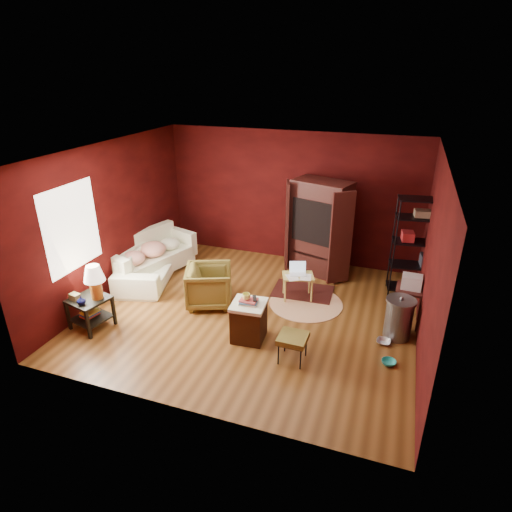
{
  "coord_description": "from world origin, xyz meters",
  "views": [
    {
      "loc": [
        2.21,
        -6.12,
        4.0
      ],
      "look_at": [
        0.0,
        0.2,
        1.0
      ],
      "focal_mm": 30.0,
      "sensor_mm": 36.0,
      "label": 1
    }
  ],
  "objects_px": {
    "sofa": "(150,255)",
    "wire_shelving": "(419,243)",
    "hamper": "(249,320)",
    "laptop_desk": "(298,277)",
    "tv_armoire": "(319,226)",
    "armchair": "(209,284)",
    "side_table": "(92,291)"
  },
  "relations": [
    {
      "from": "hamper",
      "to": "sofa",
      "type": "bearing_deg",
      "value": 151.23
    },
    {
      "from": "laptop_desk",
      "to": "tv_armoire",
      "type": "bearing_deg",
      "value": 65.39
    },
    {
      "from": "hamper",
      "to": "tv_armoire",
      "type": "relative_size",
      "value": 0.38
    },
    {
      "from": "hamper",
      "to": "tv_armoire",
      "type": "distance_m",
      "value": 2.87
    },
    {
      "from": "sofa",
      "to": "laptop_desk",
      "type": "xyz_separation_m",
      "value": [
        3.1,
        0.03,
        -0.02
      ]
    },
    {
      "from": "hamper",
      "to": "tv_armoire",
      "type": "bearing_deg",
      "value": 79.27
    },
    {
      "from": "side_table",
      "to": "hamper",
      "type": "xyz_separation_m",
      "value": [
        2.51,
        0.51,
        -0.34
      ]
    },
    {
      "from": "armchair",
      "to": "side_table",
      "type": "relative_size",
      "value": 0.72
    },
    {
      "from": "armchair",
      "to": "side_table",
      "type": "distance_m",
      "value": 1.97
    },
    {
      "from": "hamper",
      "to": "laptop_desk",
      "type": "xyz_separation_m",
      "value": [
        0.41,
        1.51,
        0.1
      ]
    },
    {
      "from": "tv_armoire",
      "to": "side_table",
      "type": "bearing_deg",
      "value": -115.28
    },
    {
      "from": "side_table",
      "to": "wire_shelving",
      "type": "height_order",
      "value": "wire_shelving"
    },
    {
      "from": "hamper",
      "to": "laptop_desk",
      "type": "distance_m",
      "value": 1.57
    },
    {
      "from": "laptop_desk",
      "to": "tv_armoire",
      "type": "distance_m",
      "value": 1.36
    },
    {
      "from": "armchair",
      "to": "side_table",
      "type": "height_order",
      "value": "side_table"
    },
    {
      "from": "sofa",
      "to": "hamper",
      "type": "height_order",
      "value": "sofa"
    },
    {
      "from": "laptop_desk",
      "to": "wire_shelving",
      "type": "height_order",
      "value": "wire_shelving"
    },
    {
      "from": "sofa",
      "to": "hamper",
      "type": "distance_m",
      "value": 3.07
    },
    {
      "from": "sofa",
      "to": "tv_armoire",
      "type": "distance_m",
      "value": 3.49
    },
    {
      "from": "armchair",
      "to": "tv_armoire",
      "type": "xyz_separation_m",
      "value": [
        1.56,
        1.95,
        0.61
      ]
    },
    {
      "from": "tv_armoire",
      "to": "wire_shelving",
      "type": "height_order",
      "value": "tv_armoire"
    },
    {
      "from": "armchair",
      "to": "side_table",
      "type": "xyz_separation_m",
      "value": [
        -1.46,
        -1.29,
        0.27
      ]
    },
    {
      "from": "armchair",
      "to": "wire_shelving",
      "type": "distance_m",
      "value": 3.91
    },
    {
      "from": "hamper",
      "to": "wire_shelving",
      "type": "bearing_deg",
      "value": 45.2
    },
    {
      "from": "tv_armoire",
      "to": "hamper",
      "type": "bearing_deg",
      "value": -83.04
    },
    {
      "from": "sofa",
      "to": "side_table",
      "type": "relative_size",
      "value": 2.05
    },
    {
      "from": "armchair",
      "to": "hamper",
      "type": "height_order",
      "value": "armchair"
    },
    {
      "from": "sofa",
      "to": "wire_shelving",
      "type": "distance_m",
      "value": 5.24
    },
    {
      "from": "sofa",
      "to": "tv_armoire",
      "type": "xyz_separation_m",
      "value": [
        3.21,
        1.26,
        0.57
      ]
    },
    {
      "from": "side_table",
      "to": "tv_armoire",
      "type": "height_order",
      "value": "tv_armoire"
    },
    {
      "from": "tv_armoire",
      "to": "sofa",
      "type": "bearing_deg",
      "value": -140.87
    },
    {
      "from": "hamper",
      "to": "wire_shelving",
      "type": "relative_size",
      "value": 0.39
    }
  ]
}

